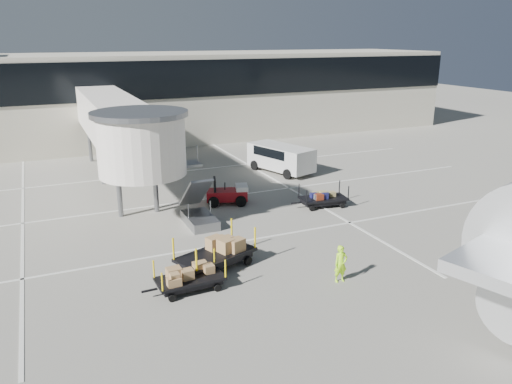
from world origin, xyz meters
The scene contains 10 objects.
ground centered at (0.00, 0.00, 0.00)m, with size 140.00×140.00×0.00m, color #9F9C8E.
lane_markings centered at (-0.67, 9.33, 0.01)m, with size 40.00×30.00×0.02m.
terminal centered at (-0.35, 29.94, 4.11)m, with size 64.00×12.11×15.20m.
jet_bridge centered at (-3.97, 12.26, 4.28)m, with size 5.70×20.40×6.03m.
baggage_tug centered at (1.20, 7.68, 0.58)m, with size 2.66×2.14×1.59m.
suitcase_cart centered at (6.10, 4.95, 0.47)m, with size 3.39×1.71×1.30m.
box_cart_near centered at (-2.21, -0.20, 0.65)m, with size 4.21×2.78×1.63m.
box_cart_far centered at (-4.06, -1.64, 0.47)m, with size 3.26×1.40×1.27m.
ground_worker centered at (1.84, -3.43, 0.78)m, with size 0.57×0.37×1.56m, color #ADFF1A.
minivan centered at (7.29, 13.04, 1.17)m, with size 3.58×5.52×1.95m.
Camera 1 is at (-8.70, -18.76, 9.53)m, focal length 35.00 mm.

